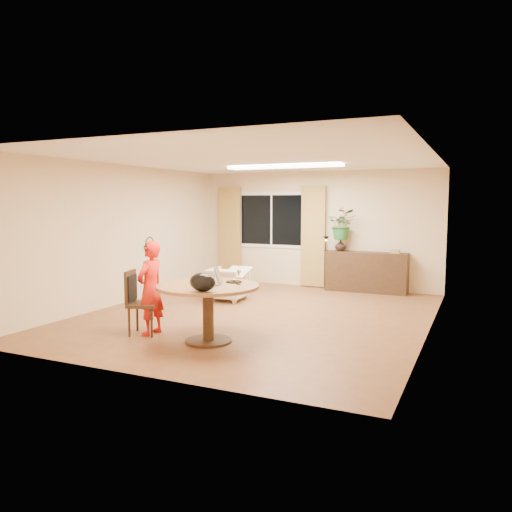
{
  "coord_description": "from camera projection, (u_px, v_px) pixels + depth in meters",
  "views": [
    {
      "loc": [
        3.41,
        -7.55,
        1.88
      ],
      "look_at": [
        0.06,
        -0.2,
        1.03
      ],
      "focal_mm": 35.0,
      "sensor_mm": 36.0,
      "label": 1
    }
  ],
  "objects": [
    {
      "name": "floor",
      "position": [
        257.0,
        315.0,
        8.43
      ],
      "size": [
        6.5,
        6.5,
        0.0
      ],
      "primitive_type": "plane",
      "color": "brown",
      "rests_on": "ground"
    },
    {
      "name": "ceiling",
      "position": [
        258.0,
        159.0,
        8.16
      ],
      "size": [
        6.5,
        6.5,
        0.0
      ],
      "primitive_type": "plane",
      "rotation": [
        3.14,
        0.0,
        0.0
      ],
      "color": "white",
      "rests_on": "wall_back"
    },
    {
      "name": "wall_back",
      "position": [
        317.0,
        229.0,
        11.24
      ],
      "size": [
        5.5,
        0.0,
        5.5
      ],
      "primitive_type": "plane",
      "rotation": [
        1.57,
        0.0,
        0.0
      ],
      "color": "beige",
      "rests_on": "floor"
    },
    {
      "name": "wall_left",
      "position": [
        125.0,
        234.0,
        9.43
      ],
      "size": [
        0.0,
        6.5,
        6.5
      ],
      "primitive_type": "plane",
      "rotation": [
        1.57,
        0.0,
        1.57
      ],
      "color": "beige",
      "rests_on": "floor"
    },
    {
      "name": "wall_right",
      "position": [
        432.0,
        244.0,
        7.16
      ],
      "size": [
        0.0,
        6.5,
        6.5
      ],
      "primitive_type": "plane",
      "rotation": [
        1.57,
        0.0,
        -1.57
      ],
      "color": "beige",
      "rests_on": "floor"
    },
    {
      "name": "window",
      "position": [
        272.0,
        220.0,
        11.65
      ],
      "size": [
        1.7,
        0.03,
        1.3
      ],
      "color": "white",
      "rests_on": "wall_back"
    },
    {
      "name": "curtain_left",
      "position": [
        230.0,
        234.0,
        12.05
      ],
      "size": [
        0.55,
        0.08,
        2.25
      ],
      "primitive_type": "cube",
      "color": "olive",
      "rests_on": "wall_back"
    },
    {
      "name": "curtain_right",
      "position": [
        313.0,
        236.0,
        11.19
      ],
      "size": [
        0.55,
        0.08,
        2.25
      ],
      "primitive_type": "cube",
      "color": "olive",
      "rests_on": "wall_back"
    },
    {
      "name": "ceiling_panel",
      "position": [
        284.0,
        166.0,
        9.25
      ],
      "size": [
        2.2,
        0.35,
        0.05
      ],
      "primitive_type": "cube",
      "color": "white",
      "rests_on": "ceiling"
    },
    {
      "name": "dining_table",
      "position": [
        208.0,
        297.0,
        6.73
      ],
      "size": [
        1.38,
        1.38,
        0.79
      ],
      "color": "brown",
      "rests_on": "floor"
    },
    {
      "name": "dining_chair",
      "position": [
        144.0,
        303.0,
        7.16
      ],
      "size": [
        0.55,
        0.52,
        0.93
      ],
      "primitive_type": null,
      "rotation": [
        0.0,
        0.0,
        0.31
      ],
      "color": "black",
      "rests_on": "floor"
    },
    {
      "name": "child",
      "position": [
        151.0,
        288.0,
        7.14
      ],
      "size": [
        0.5,
        0.34,
        1.35
      ],
      "primitive_type": "imported",
      "rotation": [
        0.0,
        0.0,
        -1.61
      ],
      "color": "red",
      "rests_on": "floor"
    },
    {
      "name": "laptop",
      "position": [
        205.0,
        275.0,
        6.72
      ],
      "size": [
        0.44,
        0.36,
        0.26
      ],
      "primitive_type": null,
      "rotation": [
        0.0,
        0.0,
        0.31
      ],
      "color": "#B7B7BC",
      "rests_on": "dining_table"
    },
    {
      "name": "tumbler",
      "position": [
        217.0,
        279.0,
        6.9
      ],
      "size": [
        0.08,
        0.08,
        0.11
      ],
      "primitive_type": null,
      "rotation": [
        0.0,
        0.0,
        0.1
      ],
      "color": "white",
      "rests_on": "dining_table"
    },
    {
      "name": "wine_glass",
      "position": [
        239.0,
        277.0,
        6.73
      ],
      "size": [
        0.07,
        0.07,
        0.2
      ],
      "primitive_type": null,
      "rotation": [
        0.0,
        0.0,
        0.04
      ],
      "color": "white",
      "rests_on": "dining_table"
    },
    {
      "name": "pot_lid",
      "position": [
        234.0,
        281.0,
        6.91
      ],
      "size": [
        0.27,
        0.27,
        0.04
      ],
      "primitive_type": null,
      "rotation": [
        0.0,
        0.0,
        -0.26
      ],
      "color": "white",
      "rests_on": "dining_table"
    },
    {
      "name": "handbag",
      "position": [
        202.0,
        282.0,
        6.19
      ],
      "size": [
        0.37,
        0.23,
        0.24
      ],
      "primitive_type": null,
      "rotation": [
        0.0,
        0.0,
        0.05
      ],
      "color": "black",
      "rests_on": "dining_table"
    },
    {
      "name": "armchair",
      "position": [
        228.0,
        284.0,
        9.72
      ],
      "size": [
        0.72,
        0.74,
        0.64
      ],
      "primitive_type": "imported",
      "rotation": [
        0.0,
        0.0,
        3.19
      ],
      "color": "beige",
      "rests_on": "floor"
    },
    {
      "name": "throw",
      "position": [
        237.0,
        268.0,
        9.51
      ],
      "size": [
        0.46,
        0.56,
        0.03
      ],
      "primitive_type": null,
      "rotation": [
        0.0,
        0.0,
        0.03
      ],
      "color": "beige",
      "rests_on": "armchair"
    },
    {
      "name": "sideboard",
      "position": [
        366.0,
        272.0,
        10.62
      ],
      "size": [
        1.71,
        0.42,
        0.85
      ],
      "primitive_type": "cube",
      "color": "black",
      "rests_on": "floor"
    },
    {
      "name": "vase",
      "position": [
        340.0,
        245.0,
        10.8
      ],
      "size": [
        0.28,
        0.28,
        0.25
      ],
      "primitive_type": "imported",
      "rotation": [
        0.0,
        0.0,
        -0.2
      ],
      "color": "black",
      "rests_on": "sideboard"
    },
    {
      "name": "bouquet",
      "position": [
        342.0,
        224.0,
        10.74
      ],
      "size": [
        0.67,
        0.61,
        0.66
      ],
      "primitive_type": "imported",
      "rotation": [
        0.0,
        0.0,
        0.17
      ],
      "color": "#386C28",
      "rests_on": "vase"
    },
    {
      "name": "book_stack",
      "position": [
        395.0,
        251.0,
        10.33
      ],
      "size": [
        0.23,
        0.2,
        0.08
      ],
      "primitive_type": null,
      "rotation": [
        0.0,
        0.0,
        0.3
      ],
      "color": "#99724E",
      "rests_on": "sideboard"
    },
    {
      "name": "desk_lamp",
      "position": [
        326.0,
        243.0,
        10.88
      ],
      "size": [
        0.17,
        0.17,
        0.33
      ],
      "primitive_type": null,
      "rotation": [
        0.0,
        0.0,
        0.29
      ],
      "color": "black",
      "rests_on": "sideboard"
    }
  ]
}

